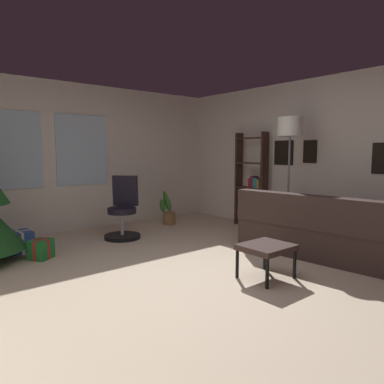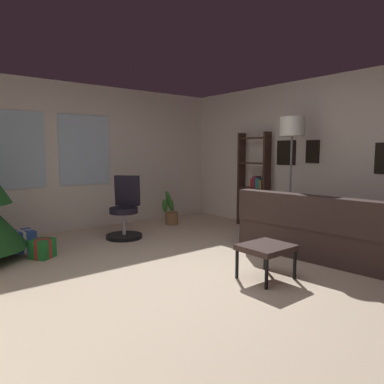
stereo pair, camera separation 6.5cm
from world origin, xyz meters
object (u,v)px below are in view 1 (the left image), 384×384
couch (332,233)px  gift_box_green (41,249)px  office_chair (123,214)px  potted_plant (168,212)px  floor_lamp (290,136)px  footstool (266,249)px  bookshelf (252,185)px  gift_box_blue (19,242)px

couch → gift_box_green: 3.76m
office_chair → potted_plant: size_ratio=1.55×
office_chair → floor_lamp: floor_lamp is taller
gift_box_green → potted_plant: 2.65m
office_chair → footstool: bearing=-83.8°
bookshelf → floor_lamp: floor_lamp is taller
couch → gift_box_green: couch is taller
potted_plant → couch: bearing=-81.3°
gift_box_green → potted_plant: (2.53, 0.76, 0.10)m
office_chair → floor_lamp: size_ratio=0.52×
couch → floor_lamp: 1.58m
bookshelf → floor_lamp: 1.38m
footstool → gift_box_blue: 3.31m
bookshelf → floor_lamp: (-0.36, -1.04, 0.84)m
couch → potted_plant: size_ratio=3.40×
potted_plant → gift_box_blue: bearing=-175.0°
couch → gift_box_blue: size_ratio=6.12×
potted_plant → office_chair: bearing=-159.9°
couch → footstool: (-1.36, -0.01, 0.04)m
bookshelf → potted_plant: bookshelf is taller
gift_box_blue → floor_lamp: 4.14m
gift_box_blue → floor_lamp: (3.36, -1.93, 1.45)m
gift_box_blue → floor_lamp: bearing=-29.8°
gift_box_green → gift_box_blue: (-0.13, 0.53, 0.02)m
couch → office_chair: office_chair is taller
couch → bookshelf: bearing=72.6°
gift_box_green → bookshelf: size_ratio=0.20×
bookshelf → footstool: bearing=-135.7°
office_chair → bookshelf: 2.37m
gift_box_blue → office_chair: 1.51m
gift_box_blue → gift_box_green: bearing=-76.7°
gift_box_green → bookshelf: (3.59, -0.36, 0.63)m
couch → gift_box_blue: 4.19m
office_chair → floor_lamp: bearing=-42.6°
office_chair → potted_plant: 1.26m
couch → gift_box_green: (-3.00, 2.26, -0.16)m
office_chair → gift_box_blue: bearing=172.4°
gift_box_green → potted_plant: potted_plant is taller
footstool → floor_lamp: (1.60, 0.87, 1.27)m
couch → footstool: size_ratio=4.11×
bookshelf → potted_plant: (-1.06, 1.12, -0.52)m
gift_box_blue → potted_plant: 2.67m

